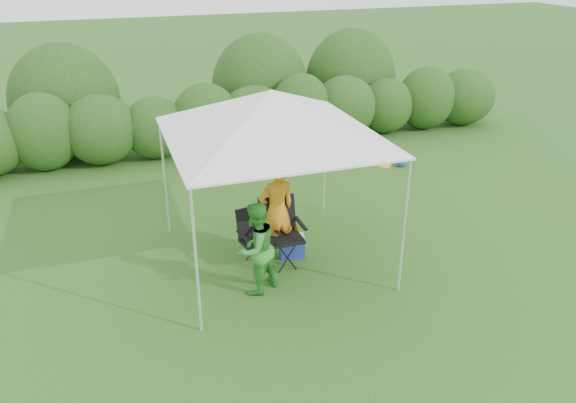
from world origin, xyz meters
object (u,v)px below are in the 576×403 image
object	(u,v)px
chair_left	(256,233)
cooler	(292,246)
chair_right	(280,227)
man	(277,212)
woman	(256,249)
canopy	(272,114)

from	to	relation	value
chair_left	cooler	distance (m)	0.71
chair_right	cooler	distance (m)	0.49
man	woman	xyz separation A→B (m)	(-0.58, -0.82, -0.13)
chair_left	cooler	xyz separation A→B (m)	(0.61, 0.00, -0.35)
woman	chair_right	bearing A→B (deg)	-160.57
woman	canopy	bearing A→B (deg)	-152.83
cooler	man	bearing A→B (deg)	-174.90
cooler	chair_right	bearing A→B (deg)	-148.91
canopy	woman	xyz separation A→B (m)	(-0.52, -0.81, -1.75)
canopy	chair_right	distance (m)	1.85
canopy	man	xyz separation A→B (m)	(0.06, 0.01, -1.61)
canopy	chair_right	bearing A→B (deg)	-48.93
cooler	canopy	bearing A→B (deg)	-171.88
canopy	chair_left	bearing A→B (deg)	-175.10
canopy	woman	bearing A→B (deg)	-122.74
man	canopy	bearing A→B (deg)	0.45
chair_left	woman	size ratio (longest dim) A/B	0.65
man	cooler	bearing A→B (deg)	164.99
chair_right	woman	bearing A→B (deg)	-131.04
man	woman	size ratio (longest dim) A/B	1.18
chair_right	man	distance (m)	0.26
chair_left	canopy	bearing A→B (deg)	-5.74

